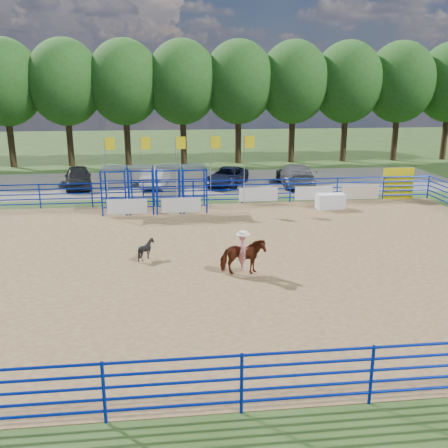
{
  "coord_description": "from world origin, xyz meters",
  "views": [
    {
      "loc": [
        -1.48,
        -19.56,
        7.19
      ],
      "look_at": [
        0.86,
        1.0,
        1.3
      ],
      "focal_mm": 40.0,
      "sensor_mm": 36.0,
      "label": 1
    }
  ],
  "objects_px": {
    "announcer_table": "(330,201)",
    "car_a": "(78,177)",
    "car_c": "(227,177)",
    "car_d": "(296,175)",
    "horse_and_rider": "(243,253)",
    "calf": "(146,249)",
    "car_b": "(155,177)"
  },
  "relations": [
    {
      "from": "announcer_table",
      "to": "calf",
      "type": "relative_size",
      "value": 1.87
    },
    {
      "from": "car_a",
      "to": "announcer_table",
      "type": "bearing_deg",
      "value": -36.68
    },
    {
      "from": "announcer_table",
      "to": "car_a",
      "type": "bearing_deg",
      "value": 153.28
    },
    {
      "from": "calf",
      "to": "car_d",
      "type": "relative_size",
      "value": 0.16
    },
    {
      "from": "horse_and_rider",
      "to": "calf",
      "type": "xyz_separation_m",
      "value": [
        -3.76,
        2.16,
        -0.42
      ]
    },
    {
      "from": "car_c",
      "to": "car_d",
      "type": "height_order",
      "value": "car_d"
    },
    {
      "from": "calf",
      "to": "car_c",
      "type": "xyz_separation_m",
      "value": [
        5.23,
        15.12,
        0.21
      ]
    },
    {
      "from": "horse_and_rider",
      "to": "car_a",
      "type": "xyz_separation_m",
      "value": [
        -9.06,
        17.72,
        -0.11
      ]
    },
    {
      "from": "horse_and_rider",
      "to": "car_b",
      "type": "xyz_separation_m",
      "value": [
        -3.66,
        17.42,
        -0.14
      ]
    },
    {
      "from": "car_c",
      "to": "car_d",
      "type": "bearing_deg",
      "value": 18.01
    },
    {
      "from": "announcer_table",
      "to": "car_c",
      "type": "bearing_deg",
      "value": 124.87
    },
    {
      "from": "announcer_table",
      "to": "horse_and_rider",
      "type": "bearing_deg",
      "value": -124.3
    },
    {
      "from": "calf",
      "to": "car_a",
      "type": "relative_size",
      "value": 0.2
    },
    {
      "from": "car_a",
      "to": "car_c",
      "type": "relative_size",
      "value": 0.94
    },
    {
      "from": "car_a",
      "to": "car_c",
      "type": "bearing_deg",
      "value": -12.39
    },
    {
      "from": "calf",
      "to": "car_b",
      "type": "xyz_separation_m",
      "value": [
        0.1,
        15.27,
        0.28
      ]
    },
    {
      "from": "car_d",
      "to": "car_c",
      "type": "bearing_deg",
      "value": -2.07
    },
    {
      "from": "announcer_table",
      "to": "car_d",
      "type": "bearing_deg",
      "value": 92.54
    },
    {
      "from": "car_d",
      "to": "horse_and_rider",
      "type": "bearing_deg",
      "value": 72.71
    },
    {
      "from": "car_c",
      "to": "car_d",
      "type": "xyz_separation_m",
      "value": [
        4.9,
        -0.48,
        0.13
      ]
    },
    {
      "from": "calf",
      "to": "car_d",
      "type": "height_order",
      "value": "car_d"
    },
    {
      "from": "announcer_table",
      "to": "car_a",
      "type": "height_order",
      "value": "car_a"
    },
    {
      "from": "announcer_table",
      "to": "car_c",
      "type": "xyz_separation_m",
      "value": [
        -5.21,
        7.48,
        0.21
      ]
    },
    {
      "from": "car_a",
      "to": "car_d",
      "type": "distance_m",
      "value": 15.46
    },
    {
      "from": "calf",
      "to": "horse_and_rider",
      "type": "bearing_deg",
      "value": -128.73
    },
    {
      "from": "announcer_table",
      "to": "car_a",
      "type": "xyz_separation_m",
      "value": [
        -15.74,
        7.93,
        0.31
      ]
    },
    {
      "from": "horse_and_rider",
      "to": "car_c",
      "type": "xyz_separation_m",
      "value": [
        1.47,
        17.27,
        -0.21
      ]
    },
    {
      "from": "calf",
      "to": "car_c",
      "type": "height_order",
      "value": "car_c"
    },
    {
      "from": "announcer_table",
      "to": "car_b",
      "type": "distance_m",
      "value": 12.85
    },
    {
      "from": "announcer_table",
      "to": "calf",
      "type": "height_order",
      "value": "calf"
    },
    {
      "from": "horse_and_rider",
      "to": "car_c",
      "type": "distance_m",
      "value": 17.34
    },
    {
      "from": "horse_and_rider",
      "to": "car_c",
      "type": "bearing_deg",
      "value": 85.14
    }
  ]
}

